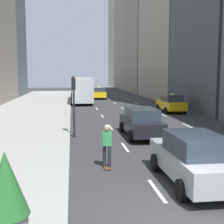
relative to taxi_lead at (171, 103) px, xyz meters
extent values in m
plane|color=#333335|center=(-6.80, -22.08, -0.88)|extent=(160.00, 160.00, 0.00)
cube|color=#9E9E99|center=(-13.80, 4.92, -0.81)|extent=(8.00, 66.00, 0.15)
cube|color=white|center=(-7.00, -20.08, -0.87)|extent=(0.12, 2.00, 0.01)
cube|color=white|center=(-7.00, -14.08, -0.87)|extent=(0.12, 2.00, 0.01)
cube|color=white|center=(-7.00, -8.08, -0.87)|extent=(0.12, 2.00, 0.01)
cube|color=white|center=(-7.00, -2.08, -0.87)|extent=(0.12, 2.00, 0.01)
cube|color=white|center=(-7.00, 3.92, -0.87)|extent=(0.12, 2.00, 0.01)
cube|color=white|center=(-7.00, 9.92, -0.87)|extent=(0.12, 2.00, 0.01)
cube|color=white|center=(-7.00, 15.92, -0.87)|extent=(0.12, 2.00, 0.01)
cube|color=white|center=(-7.00, 21.92, -0.87)|extent=(0.12, 2.00, 0.01)
cube|color=white|center=(-7.00, 27.92, -0.87)|extent=(0.12, 2.00, 0.01)
cube|color=white|center=(-4.20, -14.08, -0.87)|extent=(0.12, 2.00, 0.01)
cube|color=white|center=(-4.20, -8.08, -0.87)|extent=(0.12, 2.00, 0.01)
cube|color=white|center=(-4.20, -2.08, -0.87)|extent=(0.12, 2.00, 0.01)
cube|color=white|center=(-4.20, 3.92, -0.87)|extent=(0.12, 2.00, 0.01)
cube|color=white|center=(-4.20, 9.92, -0.87)|extent=(0.12, 2.00, 0.01)
cube|color=white|center=(-4.20, 15.92, -0.87)|extent=(0.12, 2.00, 0.01)
cube|color=white|center=(-4.20, 21.92, -0.87)|extent=(0.12, 2.00, 0.01)
cube|color=white|center=(-4.20, 27.92, -0.87)|extent=(0.12, 2.00, 0.01)
cube|color=white|center=(-1.40, -8.08, -0.87)|extent=(0.12, 2.00, 0.01)
cube|color=white|center=(-1.40, -2.08, -0.87)|extent=(0.12, 2.00, 0.01)
cube|color=white|center=(-1.40, 3.92, -0.87)|extent=(0.12, 2.00, 0.01)
cube|color=white|center=(-1.40, 9.92, -0.87)|extent=(0.12, 2.00, 0.01)
cube|color=white|center=(-1.40, 15.92, -0.87)|extent=(0.12, 2.00, 0.01)
cube|color=white|center=(-1.40, 21.92, -0.87)|extent=(0.12, 2.00, 0.01)
cube|color=white|center=(-1.40, 27.92, -0.87)|extent=(0.12, 2.00, 0.01)
cube|color=slate|center=(-20.80, 25.19, 10.14)|extent=(6.00, 10.46, 22.05)
cube|color=gray|center=(5.20, 32.48, 13.93)|extent=(6.00, 11.80, 29.63)
cube|color=gray|center=(5.20, 47.29, 16.77)|extent=(6.00, 17.34, 35.31)
cube|color=#A89E89|center=(5.20, 64.44, 14.01)|extent=(6.00, 15.39, 29.79)
cube|color=yellow|center=(0.00, 0.07, -0.17)|extent=(1.80, 4.40, 0.76)
cube|color=#28333D|center=(0.00, -0.19, 0.53)|extent=(1.58, 2.29, 0.64)
cube|color=#F2E599|center=(0.00, -0.19, 0.92)|extent=(0.44, 0.20, 0.14)
cylinder|color=black|center=(-0.90, 1.43, -0.55)|extent=(0.22, 0.66, 0.66)
cylinder|color=black|center=(0.90, 1.43, -0.55)|extent=(0.22, 0.66, 0.66)
cylinder|color=black|center=(-0.90, -1.29, -0.55)|extent=(0.22, 0.66, 0.66)
cylinder|color=black|center=(0.90, -1.29, -0.55)|extent=(0.22, 0.66, 0.66)
cube|color=yellow|center=(-5.60, 17.36, -0.17)|extent=(1.80, 4.40, 0.76)
cube|color=#28333D|center=(-5.60, 17.09, 0.53)|extent=(1.58, 2.29, 0.64)
cube|color=#F2E599|center=(-5.60, 17.09, 0.92)|extent=(0.44, 0.20, 0.14)
cylinder|color=black|center=(-6.50, 18.72, -0.55)|extent=(0.22, 0.66, 0.66)
cylinder|color=black|center=(-4.70, 18.72, -0.55)|extent=(0.22, 0.66, 0.66)
cylinder|color=black|center=(-6.50, 15.99, -0.55)|extent=(0.22, 0.66, 0.66)
cylinder|color=black|center=(-4.70, 15.99, -0.55)|extent=(0.22, 0.66, 0.66)
cube|color=black|center=(-5.60, -11.43, -0.17)|extent=(1.80, 4.93, 0.77)
cube|color=#28333D|center=(-5.60, -11.73, 0.54)|extent=(1.58, 2.56, 0.64)
cylinder|color=black|center=(-6.50, -9.90, -0.55)|extent=(0.22, 0.66, 0.66)
cylinder|color=black|center=(-4.70, -9.90, -0.55)|extent=(0.22, 0.66, 0.66)
cylinder|color=black|center=(-6.50, -12.96, -0.55)|extent=(0.22, 0.66, 0.66)
cylinder|color=black|center=(-4.70, -12.96, -0.55)|extent=(0.22, 0.66, 0.66)
cube|color=#9EA0A5|center=(-5.60, -19.52, -0.16)|extent=(1.80, 4.68, 0.77)
cube|color=#28333D|center=(-5.60, -19.80, 0.54)|extent=(1.58, 2.43, 0.64)
cylinder|color=black|center=(-6.50, -18.07, -0.55)|extent=(0.22, 0.66, 0.66)
cylinder|color=black|center=(-4.70, -18.07, -0.55)|extent=(0.22, 0.66, 0.66)
cylinder|color=black|center=(-6.50, -20.97, -0.55)|extent=(0.22, 0.66, 0.66)
cube|color=#B7BCC1|center=(-8.40, 12.03, 0.92)|extent=(2.50, 11.60, 2.90)
cube|color=#28333D|center=(-8.40, 17.78, 1.27)|extent=(2.30, 0.12, 1.40)
cube|color=#28333D|center=(-9.61, 12.03, 1.27)|extent=(0.08, 9.86, 1.10)
cube|color=yellow|center=(-8.40, 17.78, 2.17)|extent=(1.50, 0.10, 0.36)
cylinder|color=black|center=(-9.65, 15.63, -0.38)|extent=(0.30, 1.00, 1.00)
cylinder|color=black|center=(-7.15, 15.63, -0.38)|extent=(0.30, 1.00, 1.00)
cylinder|color=black|center=(-9.65, 8.84, -0.38)|extent=(0.30, 1.00, 1.00)
cylinder|color=black|center=(-7.15, 8.84, -0.38)|extent=(0.30, 1.00, 1.00)
cube|color=brown|center=(-8.31, -17.43, -0.83)|extent=(0.24, 0.80, 0.03)
cylinder|color=black|center=(-8.31, -17.15, -0.86)|extent=(0.18, 0.05, 0.05)
cylinder|color=black|center=(-8.31, -17.71, -0.86)|extent=(0.18, 0.05, 0.05)
cylinder|color=#23232D|center=(-8.40, -17.31, -0.40)|extent=(0.14, 0.14, 0.84)
cylinder|color=#23232D|center=(-8.22, -17.55, -0.40)|extent=(0.14, 0.14, 0.84)
cube|color=#338C4C|center=(-8.31, -17.43, 0.30)|extent=(0.36, 0.22, 0.56)
sphere|color=#9E7051|center=(-8.31, -17.43, 0.70)|extent=(0.22, 0.22, 0.22)
sphere|color=#B2AD9E|center=(-8.31, -17.43, 0.76)|extent=(0.20, 0.20, 0.20)
cylinder|color=#382819|center=(-11.09, -22.78, -0.21)|extent=(0.83, 0.83, 0.06)
cone|color=#236028|center=(-11.09, -22.78, 0.52)|extent=(1.00, 1.00, 1.40)
cylinder|color=black|center=(-9.55, -11.16, 0.92)|extent=(0.12, 0.12, 3.60)
cube|color=black|center=(-9.55, -10.98, 2.27)|extent=(0.24, 0.20, 0.72)
sphere|color=red|center=(-9.55, -10.87, 2.50)|extent=(0.14, 0.14, 0.14)
sphere|color=#4C3F14|center=(-9.55, -10.87, 2.27)|extent=(0.14, 0.14, 0.14)
sphere|color=#198C2D|center=(-9.55, -10.87, 2.04)|extent=(0.14, 0.14, 0.14)
camera|label=1|loc=(-9.65, -29.43, 2.83)|focal=50.00mm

